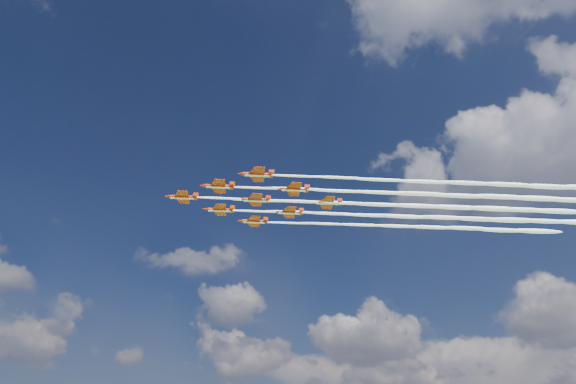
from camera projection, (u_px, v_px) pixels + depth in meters
name	position (u px, v px, depth m)	size (l,w,h in m)	color
jet_lead	(368.00, 204.00, 163.94)	(83.92, 78.76, 2.41)	#AC2509
jet_row2_port	(410.00, 194.00, 158.01)	(83.92, 78.76, 2.41)	#AC2509
jet_row2_starb	(396.00, 216.00, 171.45)	(83.92, 78.76, 2.41)	#AC2509
jet_row3_port	(455.00, 182.00, 152.07)	(83.92, 78.76, 2.41)	#AC2509
jet_row3_centre	(437.00, 207.00, 165.51)	(83.92, 78.76, 2.41)	#AC2509
jet_row3_starb	(422.00, 227.00, 178.95)	(83.92, 78.76, 2.41)	#AC2509
jet_row4_port	(481.00, 196.00, 159.57)	(83.92, 78.76, 2.41)	#AC2509
jet_row4_starb	(462.00, 218.00, 173.02)	(83.92, 78.76, 2.41)	#AC2509
jet_tail	(505.00, 209.00, 167.08)	(83.92, 78.76, 2.41)	#AC2509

